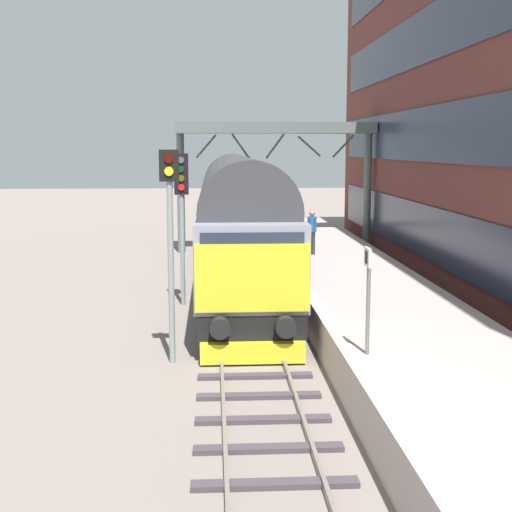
# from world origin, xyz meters

# --- Properties ---
(ground_plane) EXTENTS (140.00, 140.00, 0.00)m
(ground_plane) POSITION_xyz_m (0.00, 0.00, 0.00)
(ground_plane) COLOR gray
(ground_plane) RESTS_ON ground
(track_main) EXTENTS (2.50, 60.00, 0.15)m
(track_main) POSITION_xyz_m (0.00, 0.00, 0.05)
(track_main) COLOR slate
(track_main) RESTS_ON ground
(station_platform) EXTENTS (4.00, 44.00, 1.01)m
(station_platform) POSITION_xyz_m (3.60, 0.00, 0.50)
(station_platform) COLOR #BAA6A1
(station_platform) RESTS_ON ground
(diesel_locomotive) EXTENTS (2.74, 18.15, 4.68)m
(diesel_locomotive) POSITION_xyz_m (0.00, 6.11, 2.48)
(diesel_locomotive) COLOR black
(diesel_locomotive) RESTS_ON ground
(signal_post_near) EXTENTS (0.44, 0.22, 4.93)m
(signal_post_near) POSITION_xyz_m (-1.86, -2.59, 3.04)
(signal_post_near) COLOR gray
(signal_post_near) RESTS_ON ground
(signal_post_mid) EXTENTS (0.44, 0.22, 4.79)m
(signal_post_mid) POSITION_xyz_m (-1.86, 3.61, 3.12)
(signal_post_mid) COLOR gray
(signal_post_mid) RESTS_ON ground
(platform_number_sign) EXTENTS (0.10, 0.44, 2.08)m
(platform_number_sign) POSITION_xyz_m (2.07, -5.51, 2.38)
(platform_number_sign) COLOR slate
(platform_number_sign) RESTS_ON station_platform
(waiting_passenger) EXTENTS (0.46, 0.46, 1.64)m
(waiting_passenger) POSITION_xyz_m (2.80, 7.71, 1.99)
(waiting_passenger) COLOR #2B2C2E
(waiting_passenger) RESTS_ON station_platform
(overhead_footbridge) EXTENTS (9.30, 2.00, 6.12)m
(overhead_footbridge) POSITION_xyz_m (2.05, 15.30, 5.45)
(overhead_footbridge) COLOR slate
(overhead_footbridge) RESTS_ON ground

